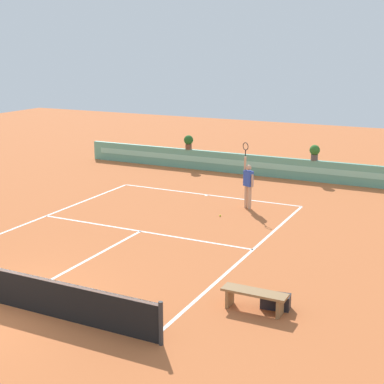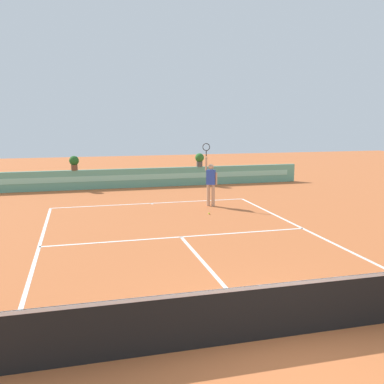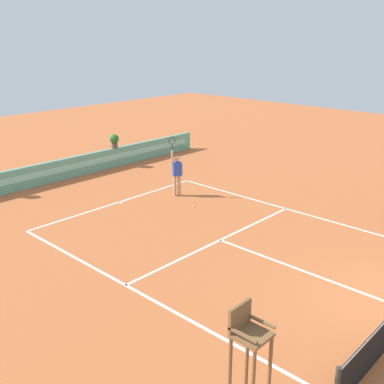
# 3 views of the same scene
# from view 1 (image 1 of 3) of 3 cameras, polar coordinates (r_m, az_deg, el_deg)

# --- Properties ---
(ground_plane) EXTENTS (60.00, 60.00, 0.00)m
(ground_plane) POSITION_cam_1_polar(r_m,az_deg,el_deg) (19.51, -5.75, -4.23)
(ground_plane) COLOR #BC6033
(court_lines) EXTENTS (8.32, 11.94, 0.01)m
(court_lines) POSITION_cam_1_polar(r_m,az_deg,el_deg) (20.09, -4.67, -3.64)
(court_lines) COLOR white
(court_lines) RESTS_ON ground
(net) EXTENTS (8.92, 0.10, 1.00)m
(net) POSITION_cam_1_polar(r_m,az_deg,el_deg) (14.93, -18.20, -8.80)
(net) COLOR #333333
(net) RESTS_ON ground
(back_wall_barrier) EXTENTS (18.00, 0.21, 1.00)m
(back_wall_barrier) POSITION_cam_1_polar(r_m,az_deg,el_deg) (28.41, 5.37, 2.76)
(back_wall_barrier) COLOR #60A88E
(back_wall_barrier) RESTS_ON ground
(bench_courtside) EXTENTS (1.60, 0.44, 0.51)m
(bench_courtside) POSITION_cam_1_polar(r_m,az_deg,el_deg) (14.04, 6.22, -10.24)
(bench_courtside) COLOR olive
(bench_courtside) RESTS_ON ground
(gear_bag) EXTENTS (0.74, 0.46, 0.36)m
(gear_bag) POSITION_cam_1_polar(r_m,az_deg,el_deg) (14.32, 8.29, -10.67)
(gear_bag) COLOR black
(gear_bag) RESTS_ON ground
(tennis_player) EXTENTS (0.57, 0.36, 2.58)m
(tennis_player) POSITION_cam_1_polar(r_m,az_deg,el_deg) (22.33, 5.60, 0.98)
(tennis_player) COLOR tan
(tennis_player) RESTS_ON ground
(tennis_ball_near_baseline) EXTENTS (0.07, 0.07, 0.07)m
(tennis_ball_near_baseline) POSITION_cam_1_polar(r_m,az_deg,el_deg) (21.44, 2.81, -2.35)
(tennis_ball_near_baseline) COLOR #CCE033
(tennis_ball_near_baseline) RESTS_ON ground
(potted_plant_right) EXTENTS (0.48, 0.48, 0.72)m
(potted_plant_right) POSITION_cam_1_polar(r_m,az_deg,el_deg) (27.24, 12.08, 3.95)
(potted_plant_right) COLOR #514C47
(potted_plant_right) RESTS_ON back_wall_barrier
(potted_plant_left) EXTENTS (0.48, 0.48, 0.72)m
(potted_plant_left) POSITION_cam_1_polar(r_m,az_deg,el_deg) (29.50, -0.35, 5.05)
(potted_plant_left) COLOR brown
(potted_plant_left) RESTS_ON back_wall_barrier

